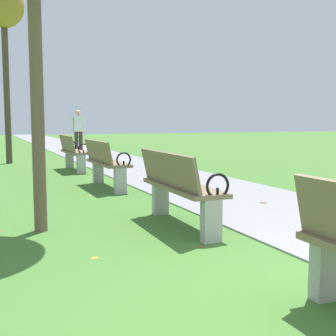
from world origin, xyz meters
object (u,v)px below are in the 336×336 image
park_bench_2 (178,187)px  tree_2 (4,12)px  pedestrian_walking (78,130)px  park_bench_4 (73,152)px  park_bench_3 (105,162)px

park_bench_2 → tree_2: (-1.36, 9.15, 3.88)m
park_bench_2 → pedestrian_walking: pedestrian_walking is taller
park_bench_2 → pedestrian_walking: 11.41m
park_bench_4 → park_bench_3: bearing=-90.0°
pedestrian_walking → park_bench_2: bearing=-95.8°
park_bench_2 → tree_2: size_ratio=0.31×
park_bench_2 → park_bench_3: same height
park_bench_4 → park_bench_2: bearing=-90.0°
pedestrian_walking → park_bench_4: bearing=-103.3°
park_bench_3 → tree_2: bearing=103.1°
park_bench_4 → tree_2: 4.91m
park_bench_2 → tree_2: bearing=98.4°
park_bench_2 → park_bench_4: same height
park_bench_4 → tree_2: bearing=116.6°
park_bench_2 → park_bench_3: size_ratio=1.00×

